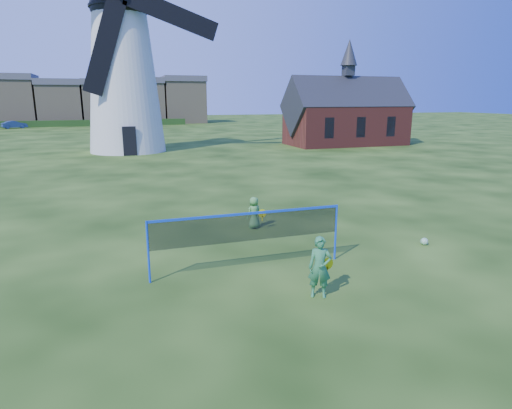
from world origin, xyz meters
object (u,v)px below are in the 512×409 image
Objects in this scene: chapel at (346,116)px; badminton_net at (248,228)px; windmill at (123,71)px; car_right at (14,125)px; player_girl at (320,267)px; player_boy at (254,213)px; play_ball at (424,241)px.

badminton_net is (-18.45, -27.31, -1.60)m from chapel.
windmill is 5.62× the size of car_right.
windmill is at bearing 177.71° from chapel.
player_girl is at bearing -62.22° from badminton_net.
player_girl is at bearing 171.97° from car_right.
play_ball is at bearing 124.17° from player_boy.
badminton_net is 4.62× the size of player_boy.
chapel is 33.00m from badminton_net.
badminton_net is at bearing 171.55° from car_right.
chapel reaches higher than player_boy.
badminton_net reaches higher than player_boy.
chapel is 8.22× the size of player_girl.
windmill is at bearing 179.55° from car_right.
chapel is at bearing 64.76° from play_ball.
windmill is 25.50m from player_boy.
windmill is 1.68× the size of chapel.
car_right is at bearing 133.84° from chapel.
car_right is (-16.76, 63.98, -0.57)m from badminton_net.
chapel is (20.22, -0.81, -3.76)m from windmill.
badminton_net reaches higher than player_girl.
chapel is at bearing 83.96° from player_girl.
player_girl reaches higher than car_right.
chapel is at bearing 55.97° from badminton_net.
badminton_net is at bearing -86.39° from windmill.
car_right is at bearing 104.68° from badminton_net.
windmill reaches higher than player_girl.
car_right is (-18.07, 60.46, 0.02)m from player_boy.
badminton_net is 22.95× the size of play_ball.
car_right is (-14.99, 35.86, -5.93)m from windmill.
player_girl is 68.31m from car_right.
player_boy reaches higher than play_ball.
player_boy is 0.32× the size of car_right.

